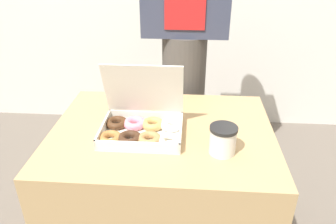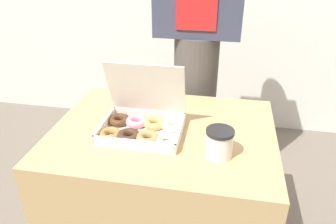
% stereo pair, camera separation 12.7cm
% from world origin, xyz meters
% --- Properties ---
extents(table, '(0.91, 0.71, 0.73)m').
position_xyz_m(table, '(0.00, 0.00, 0.36)').
color(table, tan).
rests_on(table, ground_plane).
extents(donut_box, '(0.36, 0.25, 0.28)m').
position_xyz_m(donut_box, '(-0.08, -0.04, 0.77)').
color(donut_box, white).
rests_on(donut_box, table).
extents(coffee_cup, '(0.10, 0.10, 0.11)m').
position_xyz_m(coffee_cup, '(0.23, -0.14, 0.78)').
color(coffee_cup, silver).
rests_on(coffee_cup, table).
extents(person_customer, '(0.44, 0.24, 1.82)m').
position_xyz_m(person_customer, '(0.07, 0.55, 0.98)').
color(person_customer, '#4C4742').
rests_on(person_customer, ground_plane).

